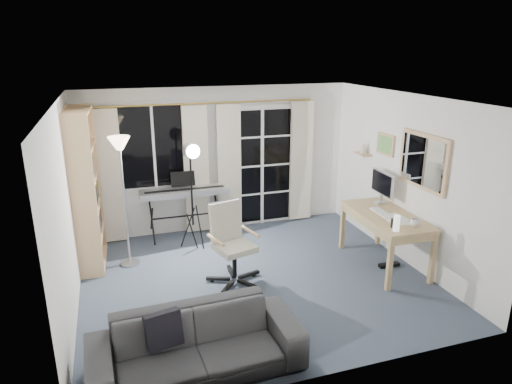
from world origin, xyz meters
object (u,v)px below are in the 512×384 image
Objects in this scene: bookshelf at (82,194)px; keyboard_piano at (185,193)px; office_chair at (229,236)px; sofa at (196,335)px; mug at (415,222)px; studio_light at (192,163)px; torchiere_lamp at (121,163)px; desk at (386,221)px; monitor at (382,184)px.

keyboard_piano is (1.49, 0.49, -0.28)m from bookshelf.
office_chair reaches higher than sofa.
mug is at bearing 14.41° from sofa.
office_chair is 2.43m from mug.
keyboard_piano reaches higher than mug.
studio_light is 13.55× the size of mug.
sofa is (0.48, -2.55, -1.10)m from torchiere_lamp.
mug is at bearing -24.69° from torchiere_lamp.
keyboard_piano is (0.94, 0.69, -0.72)m from torchiere_lamp.
office_chair reaches higher than desk.
monitor is at bearing -11.19° from office_chair.
keyboard_piano is at bearing 86.02° from office_chair.
keyboard_piano is 2.55× the size of monitor.
studio_light is (0.99, 0.21, -0.13)m from torchiere_lamp.
office_chair is 0.53× the size of sofa.
monitor is 0.98m from mug.
studio_light is 3.21m from mug.
monitor is at bearing 84.21° from mug.
bookshelf is at bearing 170.51° from monitor.
monitor reaches higher than desk.
mug is 3.24m from sofa.
torchiere_lamp is 3.74m from desk.
sofa is at bearing -130.33° from office_chair.
desk is at bearing -18.19° from torchiere_lamp.
keyboard_piano is at bearing 155.55° from monitor.
office_chair is at bearing -173.18° from monitor.
office_chair is at bearing 175.53° from desk.
keyboard_piano reaches higher than sofa.
monitor is (2.40, 0.18, 0.43)m from office_chair.
mug is at bearing -49.08° from studio_light.
bookshelf is 1.52× the size of desk.
monitor is at bearing -31.98° from studio_light.
sofa reaches higher than desk.
bookshelf is 1.10× the size of sofa.
monitor is at bearing -26.35° from keyboard_piano.
keyboard_piano is at bearing 82.75° from studio_light.
studio_light reaches higher than office_chair.
studio_light is 1.34m from office_chair.
monitor is (0.20, 0.45, 0.39)m from desk.
bookshelf reaches higher than office_chair.
mug is (0.10, -0.50, 0.16)m from desk.
bookshelf is 1.59m from keyboard_piano.
torchiere_lamp is at bearing 171.87° from monitor.
studio_light is at bearing -83.35° from keyboard_piano.
torchiere_lamp is at bearing 178.90° from studio_light.
desk is at bearing -42.00° from studio_light.
mug is at bearing -41.07° from keyboard_piano.
office_chair is 8.49× the size of mug.
studio_light reaches higher than mug.
mug is (4.11, -1.84, -0.23)m from bookshelf.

